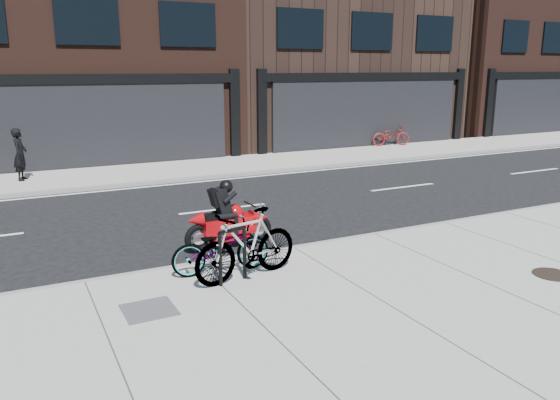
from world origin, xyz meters
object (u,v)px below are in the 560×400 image
manhole_cover (552,274)px  bicycle_far (391,135)px  pedestrian (20,154)px  bicycle_rear (246,244)px  bicycle_front (221,247)px  motorcycle (233,220)px  bike_rack (232,251)px  utility_grate (149,310)px

manhole_cover → bicycle_far: bearing=61.9°
pedestrian → bicycle_rear: bearing=-147.5°
pedestrian → manhole_cover: (7.89, -13.20, -0.82)m
bicycle_front → motorcycle: bearing=-25.0°
bicycle_rear → bicycle_far: 17.34m
bike_rack → bicycle_rear: size_ratio=0.47×
manhole_cover → bicycle_front: bearing=151.9°
bike_rack → bicycle_front: bearing=90.9°
bicycle_rear → pedestrian: size_ratio=1.21×
bicycle_front → bicycle_rear: size_ratio=0.88×
utility_grate → pedestrian: bearing=96.4°
bicycle_far → utility_grate: bicycle_far is taller
bicycle_rear → bicycle_front: bearing=-158.0°
bicycle_rear → utility_grate: (-1.81, -0.53, -0.59)m
pedestrian → utility_grate: pedestrian is taller
bicycle_front → bicycle_far: bearing=-44.1°
bicycle_front → pedestrian: (-2.80, 10.48, 0.37)m
pedestrian → bicycle_far: bearing=-69.1°
manhole_cover → utility_grate: same height
bicycle_far → manhole_cover: (-7.66, -14.32, -0.47)m
bicycle_front → pedestrian: bearing=18.6°
motorcycle → bicycle_far: size_ratio=1.07×
motorcycle → bicycle_far: (11.90, 10.04, 0.02)m
bicycle_front → manhole_cover: 5.79m
bike_rack → motorcycle: 2.24m
bicycle_far → manhole_cover: 16.25m
bike_rack → motorcycle: bearing=68.0°
bicycle_front → motorcycle: (0.85, 1.56, -0.00)m
manhole_cover → bike_rack: bearing=156.6°
bicycle_front → pedestrian: pedestrian is taller
bicycle_rear → utility_grate: 1.98m
bicycle_front → bicycle_far: 17.24m
bicycle_rear → manhole_cover: (4.80, -2.27, -0.59)m
bicycle_far → manhole_cover: size_ratio=2.74×
bike_rack → manhole_cover: size_ratio=1.42×
bicycle_rear → bicycle_far: bearing=123.4°
manhole_cover → utility_grate: (-6.62, 1.74, 0.00)m
manhole_cover → utility_grate: size_ratio=0.88×
bicycle_front → manhole_cover: bearing=-114.5°
bicycle_far → utility_grate: bearing=143.8°
motorcycle → bicycle_front: bearing=-120.1°
bike_rack → motorcycle: motorcycle is taller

